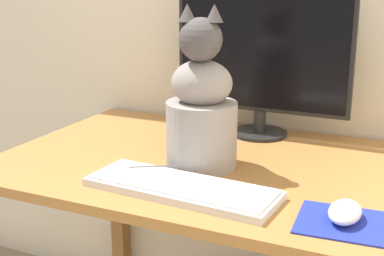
# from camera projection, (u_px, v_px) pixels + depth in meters

# --- Properties ---
(desk) EXTENTS (1.12, 0.75, 0.71)m
(desk) POSITION_uv_depth(u_px,v_px,m) (215.00, 196.00, 1.43)
(desk) COLOR #A87038
(desk) RESTS_ON ground_plane
(monitor) EXTENTS (0.53, 0.17, 0.42)m
(monitor) POSITION_uv_depth(u_px,v_px,m) (262.00, 61.00, 1.57)
(monitor) COLOR black
(monitor) RESTS_ON desk
(keyboard) EXTENTS (0.45, 0.18, 0.02)m
(keyboard) POSITION_uv_depth(u_px,v_px,m) (181.00, 188.00, 1.20)
(keyboard) COLOR silver
(keyboard) RESTS_ON desk
(mousepad_right) EXTENTS (0.19, 0.17, 0.00)m
(mousepad_right) POSITION_uv_depth(u_px,v_px,m) (344.00, 223.00, 1.05)
(mousepad_right) COLOR #1E2D9E
(mousepad_right) RESTS_ON desk
(computer_mouse_right) EXTENTS (0.06, 0.11, 0.03)m
(computer_mouse_right) POSITION_uv_depth(u_px,v_px,m) (345.00, 212.00, 1.05)
(computer_mouse_right) COLOR white
(computer_mouse_right) RESTS_ON mousepad_right
(cat) EXTENTS (0.24, 0.26, 0.41)m
(cat) POSITION_uv_depth(u_px,v_px,m) (201.00, 109.00, 1.32)
(cat) COLOR gray
(cat) RESTS_ON desk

